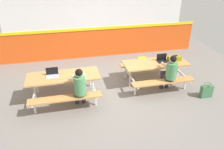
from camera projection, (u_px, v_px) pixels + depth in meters
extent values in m
cube|color=gray|center=(112.00, 91.00, 6.69)|extent=(10.00, 10.00, 0.02)
cube|color=#E55119|center=(97.00, 43.00, 8.79)|extent=(8.00, 0.12, 1.10)
cube|color=yellow|center=(97.00, 29.00, 8.45)|extent=(8.00, 0.03, 0.10)
cube|color=silver|center=(96.00, 8.00, 8.15)|extent=(6.72, 0.12, 1.40)
cube|color=tan|center=(63.00, 76.00, 6.00)|extent=(1.94, 0.77, 0.04)
cube|color=tan|center=(65.00, 98.00, 5.59)|extent=(1.84, 0.30, 0.04)
cube|color=tan|center=(63.00, 75.00, 6.68)|extent=(1.84, 0.30, 0.04)
cube|color=white|center=(35.00, 91.00, 6.02)|extent=(0.04, 0.04, 0.70)
cube|color=white|center=(35.00, 90.00, 6.00)|extent=(0.05, 1.55, 0.04)
cube|color=white|center=(34.00, 107.00, 5.65)|extent=(0.04, 0.04, 0.41)
cube|color=white|center=(37.00, 86.00, 6.53)|extent=(0.04, 0.04, 0.41)
cube|color=white|center=(93.00, 85.00, 6.33)|extent=(0.04, 0.04, 0.70)
cube|color=white|center=(93.00, 83.00, 6.31)|extent=(0.05, 1.55, 0.04)
cube|color=white|center=(96.00, 99.00, 5.96)|extent=(0.04, 0.04, 0.41)
cube|color=white|center=(90.00, 81.00, 6.84)|extent=(0.04, 0.04, 0.41)
cube|color=tan|center=(155.00, 63.00, 6.74)|extent=(1.94, 0.77, 0.04)
cube|color=tan|center=(163.00, 82.00, 6.33)|extent=(1.84, 0.30, 0.04)
cube|color=tan|center=(147.00, 63.00, 7.42)|extent=(1.84, 0.30, 0.04)
cube|color=white|center=(130.00, 77.00, 6.76)|extent=(0.04, 0.04, 0.70)
cube|color=white|center=(130.00, 75.00, 6.74)|extent=(0.05, 1.55, 0.04)
cube|color=white|center=(135.00, 89.00, 6.39)|extent=(0.04, 0.04, 0.41)
cube|color=white|center=(125.00, 73.00, 7.26)|extent=(0.04, 0.04, 0.41)
cube|color=white|center=(178.00, 71.00, 7.07)|extent=(0.04, 0.04, 0.70)
cube|color=white|center=(178.00, 70.00, 7.05)|extent=(0.05, 1.55, 0.04)
cube|color=white|center=(185.00, 83.00, 6.70)|extent=(0.04, 0.04, 0.41)
cube|color=white|center=(170.00, 68.00, 7.57)|extent=(0.04, 0.04, 0.41)
cylinder|color=#2D2D38|center=(77.00, 96.00, 6.03)|extent=(0.11, 0.11, 0.45)
cylinder|color=#2D2D38|center=(83.00, 96.00, 6.06)|extent=(0.11, 0.11, 0.45)
cube|color=#2D2D38|center=(80.00, 90.00, 5.78)|extent=(0.30, 0.38, 0.12)
cylinder|color=#4C8C59|center=(80.00, 85.00, 5.52)|extent=(0.30, 0.30, 0.48)
cylinder|color=beige|center=(73.00, 79.00, 5.62)|extent=(0.08, 0.30, 0.08)
cylinder|color=beige|center=(84.00, 78.00, 5.67)|extent=(0.08, 0.30, 0.08)
sphere|color=beige|center=(79.00, 73.00, 5.38)|extent=(0.20, 0.20, 0.20)
sphere|color=black|center=(79.00, 73.00, 5.34)|extent=(0.18, 0.18, 0.18)
cylinder|color=#2D2D38|center=(162.00, 82.00, 6.73)|extent=(0.11, 0.11, 0.45)
cylinder|color=#2D2D38|center=(167.00, 81.00, 6.76)|extent=(0.11, 0.11, 0.45)
cube|color=#2D2D38|center=(168.00, 76.00, 6.48)|extent=(0.30, 0.38, 0.12)
cylinder|color=#4C8C59|center=(171.00, 71.00, 6.22)|extent=(0.30, 0.30, 0.48)
cylinder|color=tan|center=(164.00, 65.00, 6.32)|extent=(0.08, 0.30, 0.08)
cylinder|color=tan|center=(173.00, 64.00, 6.37)|extent=(0.08, 0.30, 0.08)
sphere|color=tan|center=(173.00, 60.00, 6.08)|extent=(0.20, 0.20, 0.20)
sphere|color=black|center=(173.00, 59.00, 6.04)|extent=(0.18, 0.18, 0.18)
cube|color=silver|center=(53.00, 76.00, 5.93)|extent=(0.32, 0.22, 0.01)
cube|color=black|center=(52.00, 71.00, 5.97)|extent=(0.32, 0.01, 0.21)
cube|color=black|center=(163.00, 62.00, 6.77)|extent=(0.32, 0.22, 0.01)
cube|color=black|center=(162.00, 57.00, 6.81)|extent=(0.32, 0.01, 0.21)
cube|color=olive|center=(174.00, 59.00, 6.82)|extent=(0.40, 0.18, 0.14)
cube|color=black|center=(175.00, 56.00, 6.77)|extent=(0.16, 0.02, 0.02)
cube|color=yellow|center=(142.00, 63.00, 7.89)|extent=(0.30, 0.18, 0.44)
cube|color=yellow|center=(141.00, 64.00, 8.02)|extent=(0.21, 0.04, 0.19)
cube|color=#3F724C|center=(206.00, 91.00, 6.33)|extent=(0.34, 0.14, 0.36)
torus|color=#3F724C|center=(208.00, 84.00, 6.22)|extent=(0.21, 0.21, 0.02)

